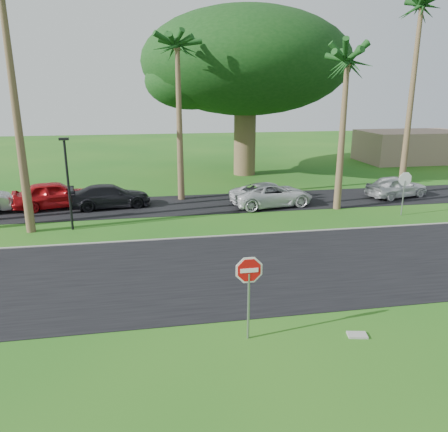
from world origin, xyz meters
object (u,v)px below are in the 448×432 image
(car_red, at_px, (55,195))
(car_pickup, at_px, (396,187))
(car_dark, at_px, (110,196))
(car_minivan, at_px, (272,195))
(stop_sign_near, at_px, (249,281))
(stop_sign_far, at_px, (405,185))

(car_red, bearing_deg, car_pickup, -106.45)
(car_dark, xyz_separation_m, car_minivan, (9.68, -1.37, 0.02))
(car_dark, bearing_deg, stop_sign_near, -170.76)
(stop_sign_far, bearing_deg, stop_sign_near, 43.73)
(car_dark, distance_m, car_pickup, 18.45)
(car_dark, distance_m, car_minivan, 9.78)
(stop_sign_near, distance_m, car_pickup, 20.28)
(car_red, bearing_deg, car_minivan, -111.56)
(stop_sign_far, distance_m, car_minivan, 7.54)
(stop_sign_near, bearing_deg, car_dark, 107.28)
(car_dark, height_order, car_pickup, car_pickup)
(stop_sign_far, xyz_separation_m, car_red, (-19.62, 5.11, -0.96))
(stop_sign_far, distance_m, car_red, 20.30)
(stop_sign_near, relative_size, car_red, 0.55)
(stop_sign_far, height_order, car_dark, stop_sign_far)
(stop_sign_near, relative_size, stop_sign_far, 1.00)
(stop_sign_far, bearing_deg, car_dark, -15.94)
(car_minivan, bearing_deg, car_red, 73.10)
(stop_sign_far, relative_size, car_red, 0.55)
(stop_sign_near, height_order, car_minivan, stop_sign_near)
(car_dark, bearing_deg, stop_sign_far, -113.98)
(car_dark, relative_size, car_minivan, 0.93)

